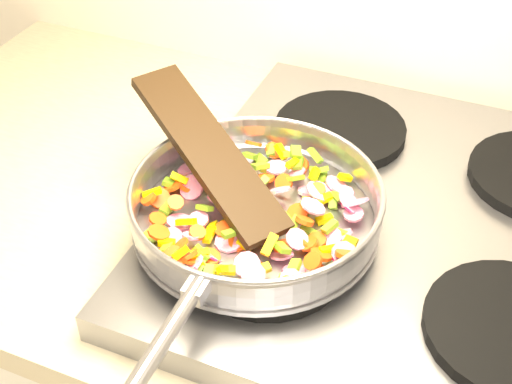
% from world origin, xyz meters
% --- Properties ---
extents(cooktop, '(0.60, 0.60, 0.04)m').
position_xyz_m(cooktop, '(-0.70, 1.67, 0.92)').
color(cooktop, '#939399').
rests_on(cooktop, counter_top).
extents(grate_fl, '(0.19, 0.19, 0.02)m').
position_xyz_m(grate_fl, '(-0.84, 1.52, 0.95)').
color(grate_fl, black).
rests_on(grate_fl, cooktop).
extents(grate_bl, '(0.19, 0.19, 0.02)m').
position_xyz_m(grate_bl, '(-0.84, 1.81, 0.95)').
color(grate_bl, black).
rests_on(grate_bl, cooktop).
extents(saute_pan, '(0.34, 0.51, 0.06)m').
position_xyz_m(saute_pan, '(-0.87, 1.56, 0.99)').
color(saute_pan, '#9E9EA5').
rests_on(saute_pan, grate_fl).
extents(vegetable_heap, '(0.28, 0.28, 0.05)m').
position_xyz_m(vegetable_heap, '(-0.87, 1.56, 0.97)').
color(vegetable_heap, '#E7420E').
rests_on(vegetable_heap, saute_pan).
extents(wooden_spatula, '(0.26, 0.20, 0.09)m').
position_xyz_m(wooden_spatula, '(-0.95, 1.60, 1.02)').
color(wooden_spatula, black).
rests_on(wooden_spatula, saute_pan).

